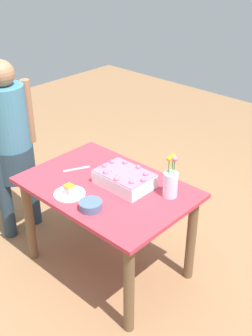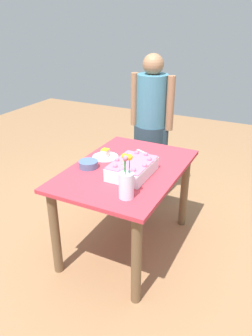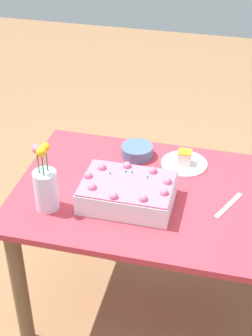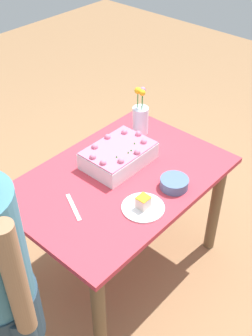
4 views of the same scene
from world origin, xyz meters
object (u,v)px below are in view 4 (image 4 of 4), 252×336
object	(u,v)px
sheet_cake	(119,155)
cake_knife	(73,207)
serving_plate_with_slice	(143,206)
fruit_bowl	(174,183)
flower_vase	(140,118)

from	to	relation	value
sheet_cake	cake_knife	distance (m)	0.43
serving_plate_with_slice	fruit_bowl	xyz separation A→B (m)	(0.23, -0.02, 0.01)
sheet_cake	fruit_bowl	world-z (taller)	sheet_cake
sheet_cake	serving_plate_with_slice	xyz separation A→B (m)	(-0.19, -0.34, -0.04)
serving_plate_with_slice	flower_vase	xyz separation A→B (m)	(0.51, 0.45, 0.09)
serving_plate_with_slice	flower_vase	world-z (taller)	flower_vase
flower_vase	fruit_bowl	world-z (taller)	flower_vase
serving_plate_with_slice	fruit_bowl	size ratio (longest dim) A/B	1.43
flower_vase	fruit_bowl	xyz separation A→B (m)	(-0.28, -0.47, -0.08)
sheet_cake	flower_vase	world-z (taller)	flower_vase
serving_plate_with_slice	flower_vase	bearing A→B (deg)	41.58
sheet_cake	cake_knife	size ratio (longest dim) A/B	1.89
cake_knife	flower_vase	bearing A→B (deg)	-50.28
cake_knife	fruit_bowl	world-z (taller)	fruit_bowl
sheet_cake	serving_plate_with_slice	size ratio (longest dim) A/B	1.77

